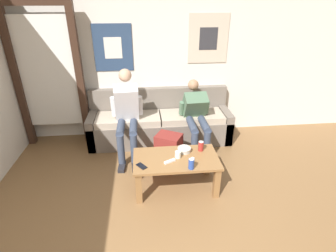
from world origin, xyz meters
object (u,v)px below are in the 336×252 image
Objects in this scene: couch at (160,124)px; pillar_candle at (178,155)px; backpack at (168,149)px; cell_phone at (142,166)px; ceramic_bowl at (184,149)px; drink_can_red at (201,146)px; person_seated_adult at (127,112)px; person_seated_teen at (196,115)px; drink_can_blue at (191,164)px; coffee_table at (176,164)px; game_controller_near_left at (191,161)px; game_controller_near_right at (170,161)px.

couch is 1.26m from pillar_candle.
backpack is 0.84m from cell_phone.
couch reaches higher than backpack.
ceramic_bowl is 1.37× the size of drink_can_red.
person_seated_adult reaches higher than person_seated_teen.
ceramic_bowl is 0.36m from drink_can_blue.
ceramic_bowl reaches higher than cell_phone.
couch is 15.20× the size of cell_phone.
drink_can_blue is at bearing -58.32° from coffee_table.
person_seated_teen is at bearing -33.26° from couch.
backpack is 3.47× the size of drink_can_red.
pillar_candle is at bearing -84.29° from backpack.
coffee_table is 2.36× the size of backpack.
cell_phone is (-0.83, -1.04, -0.13)m from person_seated_teen.
drink_can_blue is 0.14m from game_controller_near_left.
ceramic_bowl is (0.72, -0.79, -0.20)m from person_seated_adult.
drink_can_red is (0.21, 0.01, 0.03)m from ceramic_bowl.
person_seated_adult is 13.17× the size of pillar_candle.
couch reaches higher than coffee_table.
person_seated_teen is 6.02× the size of ceramic_bowl.
coffee_table is 1.00× the size of person_seated_teen.
couch is 18.22× the size of drink_can_blue.
backpack is 0.64m from drink_can_red.
ceramic_bowl is at bearing -178.25° from drink_can_red.
person_seated_teen is at bearing -0.93° from person_seated_adult.
ceramic_bowl reaches higher than coffee_table.
game_controller_near_right is (-0.50, -0.99, -0.12)m from person_seated_teen.
game_controller_near_left is at bearing -53.12° from person_seated_adult.
pillar_candle is 0.27m from drink_can_blue.
drink_can_red is (0.43, -1.11, 0.20)m from couch.
drink_can_blue reaches higher than game_controller_near_left.
couch is 1.84× the size of person_seated_adult.
couch is 13.31× the size of ceramic_bowl.
drink_can_red is 0.30m from game_controller_near_left.
drink_can_blue is (-0.28, -1.14, -0.07)m from person_seated_teen.
ceramic_bowl reaches higher than game_controller_near_right.
couch is 18.22× the size of drink_can_red.
cell_phone is (-0.58, -0.03, -0.01)m from game_controller_near_left.
pillar_candle is (0.13, -1.24, 0.18)m from couch.
person_seated_teen is (0.52, -0.34, 0.28)m from couch.
pillar_candle is 0.33m from drink_can_red.
ceramic_bowl is 1.82× the size of pillar_candle.
drink_can_blue is 0.41m from drink_can_red.
game_controller_near_left is at bearing -103.93° from person_seated_teen.
backpack is at bearing 102.11° from drink_can_blue.
ceramic_bowl is (0.12, 0.13, 0.11)m from coffee_table.
drink_can_blue is at bearing -63.92° from pillar_candle.
backpack is 0.54m from ceramic_bowl.
coffee_table is 7.10× the size of game_controller_near_right.
drink_can_red is at bearing 56.40° from game_controller_near_left.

